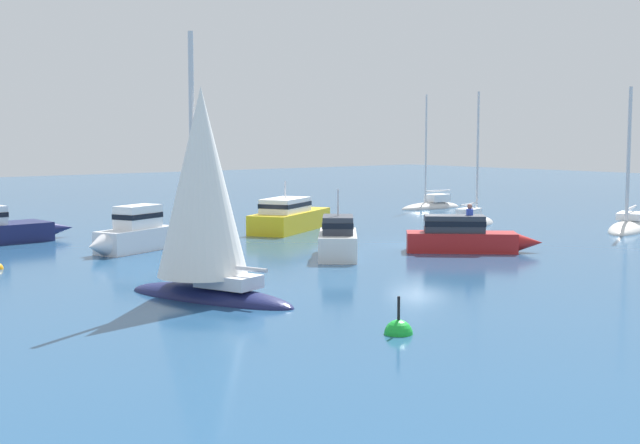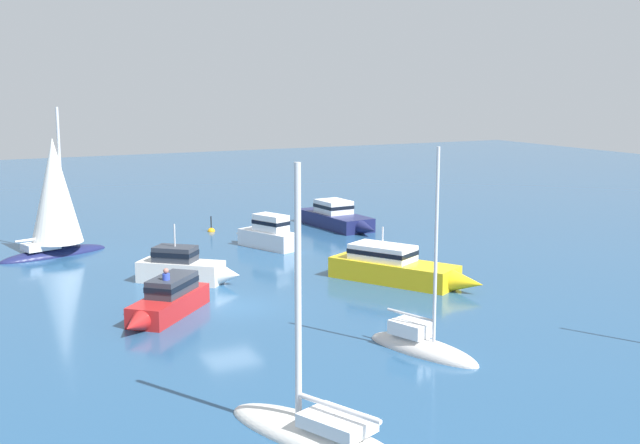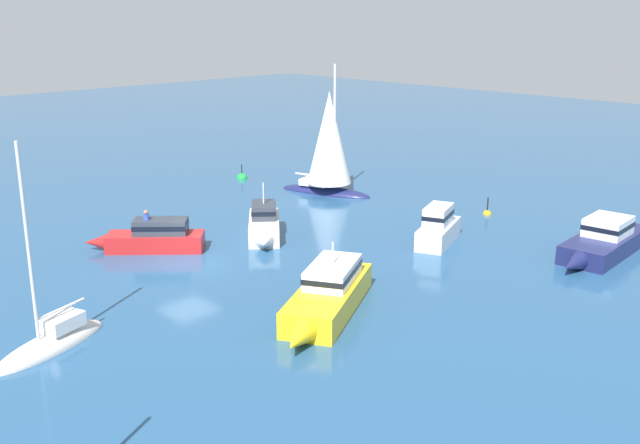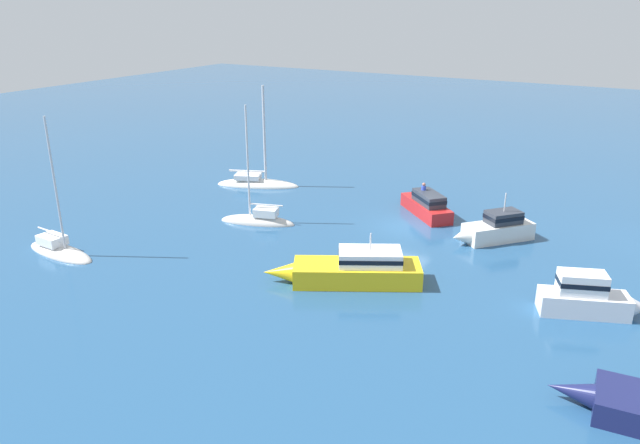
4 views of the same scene
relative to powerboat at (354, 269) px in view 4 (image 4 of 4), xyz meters
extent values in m
plane|color=navy|center=(-9.31, -0.60, -0.78)|extent=(160.00, 160.00, 0.00)
cone|color=#191E4C|center=(4.99, 11.59, -0.30)|extent=(1.09, 1.75, 0.96)
cube|color=yellow|center=(-0.08, 0.15, -0.24)|extent=(5.13, 6.91, 1.08)
cone|color=yellow|center=(1.90, -3.47, -0.24)|extent=(1.75, 1.98, 1.08)
cube|color=white|center=(-0.40, 0.74, 0.70)|extent=(3.10, 3.70, 0.79)
cube|color=black|center=(-0.40, 0.74, 0.74)|extent=(3.16, 3.75, 0.24)
cylinder|color=silver|center=(-0.40, 0.74, 1.56)|extent=(0.08, 0.08, 0.94)
ellipsoid|color=silver|center=(5.22, -16.81, -0.78)|extent=(1.94, 5.51, 0.91)
cube|color=white|center=(5.18, -17.46, -0.05)|extent=(1.23, 1.69, 0.55)
cylinder|color=silver|center=(5.25, -16.27, 3.55)|extent=(0.12, 0.12, 7.75)
cylinder|color=silver|center=(5.17, -17.49, 0.48)|extent=(0.24, 2.44, 0.10)
ellipsoid|color=silver|center=(-4.90, -9.76, -0.78)|extent=(2.89, 5.32, 1.07)
cube|color=white|center=(-5.08, -9.17, 0.03)|extent=(1.41, 1.77, 0.54)
cylinder|color=silver|center=(-4.75, -10.25, 3.44)|extent=(0.13, 0.13, 7.36)
cylinder|color=silver|center=(-5.09, -9.14, 0.55)|extent=(0.78, 2.24, 0.10)
cube|color=white|center=(-2.46, 11.01, -0.25)|extent=(2.84, 4.33, 1.06)
cone|color=white|center=(-3.37, 13.34, -0.25)|extent=(1.36, 1.33, 1.06)
cube|color=white|center=(-2.38, 10.81, 0.81)|extent=(1.87, 2.42, 1.06)
cube|color=black|center=(-2.38, 10.81, 0.87)|extent=(1.92, 2.48, 0.24)
ellipsoid|color=silver|center=(-11.98, -14.79, -0.78)|extent=(4.26, 6.89, 1.09)
cube|color=white|center=(-11.67, -15.53, -0.04)|extent=(1.97, 2.35, 0.39)
cylinder|color=silver|center=(-12.23, -14.17, 3.50)|extent=(0.20, 0.20, 7.46)
cylinder|color=silver|center=(-11.66, -15.56, 0.41)|extent=(1.28, 2.84, 0.16)
cube|color=#B21E1E|center=(-12.15, -0.54, -0.32)|extent=(4.61, 4.75, 0.91)
cone|color=#B21E1E|center=(-14.26, -2.78, -0.32)|extent=(1.52, 1.53, 0.91)
cube|color=#2D333D|center=(-11.93, -0.30, 0.52)|extent=(2.82, 2.88, 0.78)
cube|color=black|center=(-11.93, -0.30, 0.56)|extent=(2.87, 2.94, 0.24)
cylinder|color=blue|center=(-12.35, -0.87, 0.66)|extent=(0.32, 0.32, 1.07)
sphere|color=#A3665A|center=(-12.35, -0.87, 1.32)|extent=(0.24, 0.24, 0.24)
cube|color=silver|center=(-9.91, 5.03, -0.23)|extent=(4.35, 4.07, 1.09)
cone|color=silver|center=(-7.90, 3.29, -0.23)|extent=(1.53, 1.53, 1.09)
cube|color=#2D333D|center=(-10.13, 5.22, 0.70)|extent=(2.42, 2.34, 0.77)
cube|color=black|center=(-10.13, 5.22, 0.73)|extent=(2.48, 2.40, 0.24)
cylinder|color=silver|center=(-10.13, 5.22, 1.66)|extent=(0.08, 0.08, 1.16)
camera|label=1|loc=(-39.27, 30.13, 4.67)|focal=49.60mm
camera|label=2|loc=(-21.75, -34.53, 9.45)|focal=45.47mm
camera|label=3|loc=(20.16, -20.39, 11.42)|focal=41.53mm
camera|label=4|loc=(25.89, 12.92, 13.32)|focal=33.80mm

